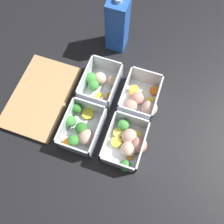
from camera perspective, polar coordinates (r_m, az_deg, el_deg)
ground_plane at (r=0.71m, az=0.00°, el=-0.71°), size 4.00×4.00×0.00m
container_near_left at (r=0.66m, az=4.26°, el=-7.99°), size 0.16×0.13×0.07m
container_near_right at (r=0.71m, az=7.53°, el=3.05°), size 0.15×0.13×0.07m
container_far_left at (r=0.67m, az=-8.05°, el=-4.34°), size 0.15×0.11×0.07m
container_far_right at (r=0.73m, az=-3.06°, el=7.05°), size 0.16×0.12×0.07m
juice_carton at (r=0.78m, az=1.43°, el=21.80°), size 0.07×0.07×0.20m
cutting_board at (r=0.77m, az=-18.02°, el=3.84°), size 0.28×0.18×0.02m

